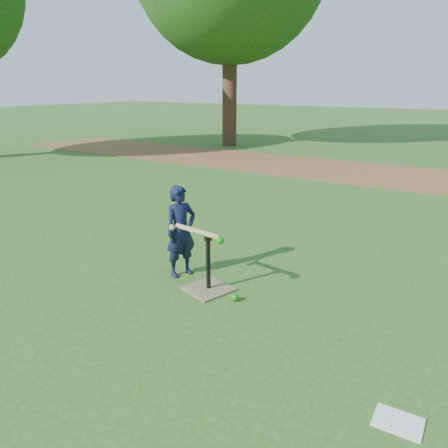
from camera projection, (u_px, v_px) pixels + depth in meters
The scene contains 7 objects.
ground at pixel (201, 295), 4.49m from camera, with size 80.00×80.00×0.00m, color #285116.
dirt_strip at pixel (384, 175), 10.48m from camera, with size 24.00×3.00×0.01m, color brown.
child at pixel (181, 231), 4.84m from camera, with size 0.38×0.25×1.04m, color black.
wiffle_ball_ground at pixel (235, 297), 4.37m from camera, with size 0.08×0.08×0.08m, color #0D9313.
clipboard at pixel (398, 422), 2.80m from camera, with size 0.30×0.23×0.01m, color white.
batting_tee at pixel (208, 280), 4.58m from camera, with size 0.54×0.54×0.61m.
swing_action at pixel (199, 233), 4.44m from camera, with size 0.69×0.16×0.09m.
Camera 1 is at (2.41, -3.27, 2.07)m, focal length 35.00 mm.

